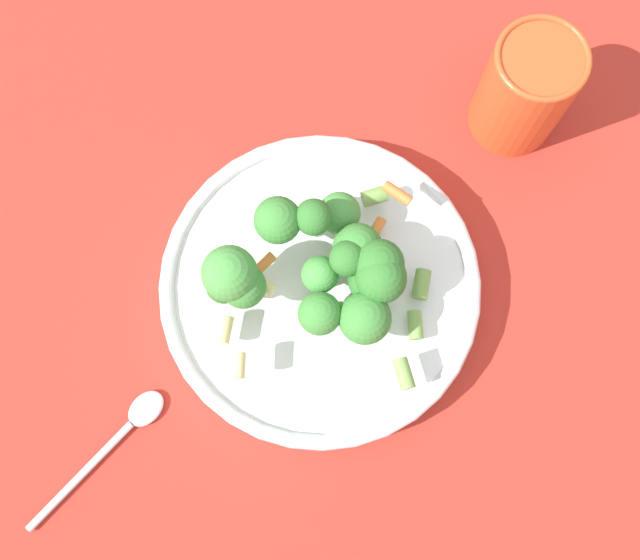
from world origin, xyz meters
TOP-DOWN VIEW (x-y plane):
  - ground_plane at (0.00, 0.00)m, footprint 3.00×3.00m
  - bowl at (0.00, 0.00)m, footprint 0.29×0.29m
  - pasta_salad at (0.00, 0.00)m, footprint 0.20×0.19m
  - cup at (0.24, 0.09)m, footprint 0.08×0.08m
  - spoon at (-0.21, -0.05)m, footprint 0.15×0.08m

SIDE VIEW (x-z plane):
  - ground_plane at x=0.00m, z-range 0.00..0.00m
  - spoon at x=-0.21m, z-range 0.00..0.01m
  - bowl at x=0.00m, z-range 0.00..0.04m
  - cup at x=0.24m, z-range 0.00..0.12m
  - pasta_salad at x=0.00m, z-range 0.05..0.13m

